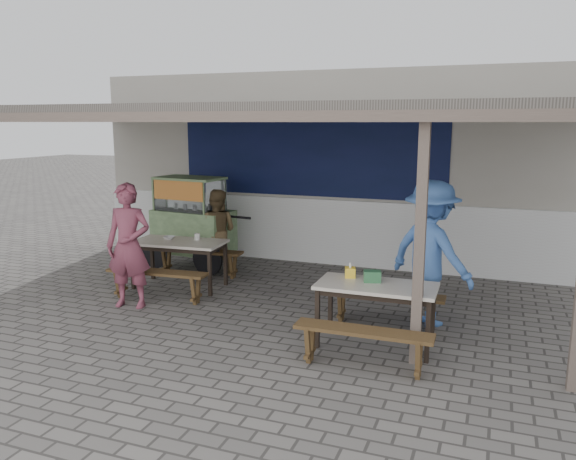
# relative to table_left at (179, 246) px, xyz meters

# --- Properties ---
(ground) EXTENTS (60.00, 60.00, 0.00)m
(ground) POSITION_rel_table_left_xyz_m (1.57, -0.68, -0.67)
(ground) COLOR #645F5A
(ground) RESTS_ON ground
(back_wall) EXTENTS (9.00, 1.28, 3.50)m
(back_wall) POSITION_rel_table_left_xyz_m (1.57, 2.90, 1.05)
(back_wall) COLOR #AFA99D
(back_wall) RESTS_ON ground
(warung_roof) EXTENTS (9.00, 4.21, 2.81)m
(warung_roof) POSITION_rel_table_left_xyz_m (1.59, 0.22, 2.04)
(warung_roof) COLOR #635C54
(warung_roof) RESTS_ON ground
(table_left) EXTENTS (1.49, 0.83, 0.75)m
(table_left) POSITION_rel_table_left_xyz_m (0.00, 0.00, 0.00)
(table_left) COLOR beige
(table_left) RESTS_ON ground
(bench_left_street) EXTENTS (1.55, 0.39, 0.45)m
(bench_left_street) POSITION_rel_table_left_xyz_m (0.05, -0.71, -0.33)
(bench_left_street) COLOR brown
(bench_left_street) RESTS_ON ground
(bench_left_wall) EXTENTS (1.55, 0.39, 0.45)m
(bench_left_wall) POSITION_rel_table_left_xyz_m (-0.05, 0.71, -0.33)
(bench_left_wall) COLOR brown
(bench_left_wall) RESTS_ON ground
(table_right) EXTENTS (1.38, 0.70, 0.75)m
(table_right) POSITION_rel_table_left_xyz_m (3.41, -1.27, -0.00)
(table_right) COLOR beige
(table_right) RESTS_ON ground
(bench_right_street) EXTENTS (1.47, 0.30, 0.45)m
(bench_right_street) POSITION_rel_table_left_xyz_m (3.42, -1.96, -0.34)
(bench_right_street) COLOR brown
(bench_right_street) RESTS_ON ground
(bench_right_wall) EXTENTS (1.47, 0.30, 0.45)m
(bench_right_wall) POSITION_rel_table_left_xyz_m (3.40, -0.58, -0.34)
(bench_right_wall) COLOR brown
(bench_right_wall) RESTS_ON ground
(vendor_cart) EXTENTS (2.10, 0.96, 1.63)m
(vendor_cart) POSITION_rel_table_left_xyz_m (-0.45, 1.19, 0.22)
(vendor_cart) COLOR #87A971
(vendor_cart) RESTS_ON ground
(patron_street_side) EXTENTS (0.71, 0.54, 1.77)m
(patron_street_side) POSITION_rel_table_left_xyz_m (-0.15, -1.07, 0.21)
(patron_street_side) COLOR brown
(patron_street_side) RESTS_ON ground
(patron_wall_side) EXTENTS (0.79, 0.66, 1.46)m
(patron_wall_side) POSITION_rel_table_left_xyz_m (0.14, 1.02, 0.06)
(patron_wall_side) COLOR brown
(patron_wall_side) RESTS_ON ground
(patron_right_table) EXTENTS (1.40, 1.22, 1.88)m
(patron_right_table) POSITION_rel_table_left_xyz_m (3.90, -0.30, 0.27)
(patron_right_table) COLOR #426CB7
(patron_right_table) RESTS_ON ground
(tissue_box) EXTENTS (0.15, 0.15, 0.12)m
(tissue_box) POSITION_rel_table_left_xyz_m (3.05, -1.09, 0.14)
(tissue_box) COLOR yellow
(tissue_box) RESTS_ON table_right
(donation_box) EXTENTS (0.23, 0.18, 0.13)m
(donation_box) POSITION_rel_table_left_xyz_m (3.34, -1.19, 0.14)
(donation_box) COLOR #2E673D
(donation_box) RESTS_ON table_right
(condiment_jar) EXTENTS (0.09, 0.09, 0.10)m
(condiment_jar) POSITION_rel_table_left_xyz_m (0.22, 0.20, 0.13)
(condiment_jar) COLOR silver
(condiment_jar) RESTS_ON table_left
(condiment_bowl) EXTENTS (0.20, 0.20, 0.04)m
(condiment_bowl) POSITION_rel_table_left_xyz_m (-0.22, 0.08, 0.10)
(condiment_bowl) COLOR silver
(condiment_bowl) RESTS_ON table_left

